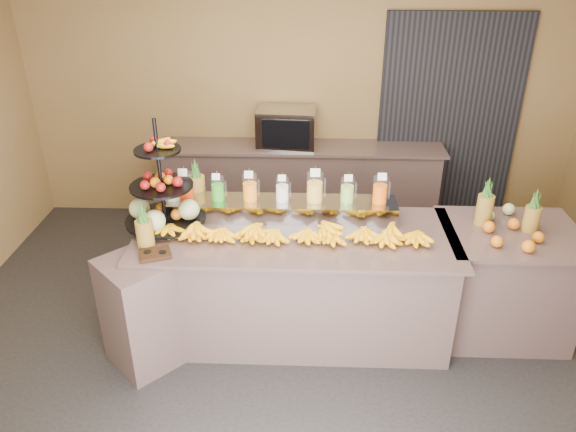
# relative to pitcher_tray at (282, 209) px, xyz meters

# --- Properties ---
(ground) EXTENTS (6.00, 6.00, 0.00)m
(ground) POSITION_rel_pitcher_tray_xyz_m (0.12, -0.58, -1.01)
(ground) COLOR black
(ground) RESTS_ON ground
(room_envelope) EXTENTS (6.04, 5.02, 2.82)m
(room_envelope) POSITION_rel_pitcher_tray_xyz_m (0.31, 0.21, 0.87)
(room_envelope) COLOR olive
(room_envelope) RESTS_ON ground
(buffet_counter) EXTENTS (2.75, 1.25, 0.93)m
(buffet_counter) POSITION_rel_pitcher_tray_xyz_m (0.00, -0.32, -0.54)
(buffet_counter) COLOR #896663
(buffet_counter) RESTS_ON ground
(right_counter) EXTENTS (1.08, 0.88, 0.93)m
(right_counter) POSITION_rel_pitcher_tray_xyz_m (1.82, -0.18, -0.54)
(right_counter) COLOR #896663
(right_counter) RESTS_ON ground
(back_ledge) EXTENTS (3.10, 0.55, 0.93)m
(back_ledge) POSITION_rel_pitcher_tray_xyz_m (0.12, 1.67, -0.54)
(back_ledge) COLOR #896663
(back_ledge) RESTS_ON ground
(pitcher_tray) EXTENTS (1.85, 0.30, 0.15)m
(pitcher_tray) POSITION_rel_pitcher_tray_xyz_m (0.00, 0.00, 0.00)
(pitcher_tray) COLOR gray
(pitcher_tray) RESTS_ON buffet_counter
(juice_pitcher_orange_a) EXTENTS (0.12, 0.13, 0.30)m
(juice_pitcher_orange_a) POSITION_rel_pitcher_tray_xyz_m (-0.78, -0.00, 0.18)
(juice_pitcher_orange_a) COLOR silver
(juice_pitcher_orange_a) RESTS_ON pitcher_tray
(juice_pitcher_green) EXTENTS (0.11, 0.11, 0.26)m
(juice_pitcher_green) POSITION_rel_pitcher_tray_xyz_m (-0.52, -0.00, 0.16)
(juice_pitcher_green) COLOR silver
(juice_pitcher_green) RESTS_ON pitcher_tray
(juice_pitcher_orange_b) EXTENTS (0.12, 0.12, 0.29)m
(juice_pitcher_orange_b) POSITION_rel_pitcher_tray_xyz_m (-0.26, -0.00, 0.17)
(juice_pitcher_orange_b) COLOR silver
(juice_pitcher_orange_b) RESTS_ON pitcher_tray
(juice_pitcher_milk) EXTENTS (0.11, 0.11, 0.26)m
(juice_pitcher_milk) POSITION_rel_pitcher_tray_xyz_m (-0.00, -0.00, 0.16)
(juice_pitcher_milk) COLOR silver
(juice_pitcher_milk) RESTS_ON pitcher_tray
(juice_pitcher_lemon) EXTENTS (0.13, 0.14, 0.32)m
(juice_pitcher_lemon) POSITION_rel_pitcher_tray_xyz_m (0.26, -0.00, 0.18)
(juice_pitcher_lemon) COLOR silver
(juice_pitcher_lemon) RESTS_ON pitcher_tray
(juice_pitcher_lime) EXTENTS (0.11, 0.11, 0.27)m
(juice_pitcher_lime) POSITION_rel_pitcher_tray_xyz_m (0.52, -0.00, 0.17)
(juice_pitcher_lime) COLOR silver
(juice_pitcher_lime) RESTS_ON pitcher_tray
(juice_pitcher_orange_c) EXTENTS (0.12, 0.12, 0.29)m
(juice_pitcher_orange_c) POSITION_rel_pitcher_tray_xyz_m (0.78, -0.00, 0.17)
(juice_pitcher_orange_c) COLOR silver
(juice_pitcher_orange_c) RESTS_ON pitcher_tray
(banana_heap) EXTENTS (2.16, 0.20, 0.18)m
(banana_heap) POSITION_rel_pitcher_tray_xyz_m (0.09, -0.34, -0.00)
(banana_heap) COLOR yellow
(banana_heap) RESTS_ON buffet_counter
(fruit_stand) EXTENTS (0.67, 0.67, 0.88)m
(fruit_stand) POSITION_rel_pitcher_tray_xyz_m (-0.88, -0.17, 0.15)
(fruit_stand) COLOR black
(fruit_stand) RESTS_ON buffet_counter
(condiment_caddy) EXTENTS (0.26, 0.23, 0.03)m
(condiment_caddy) POSITION_rel_pitcher_tray_xyz_m (-0.89, -0.65, -0.06)
(condiment_caddy) COLOR black
(condiment_caddy) RESTS_ON buffet_counter
(pineapple_left_a) EXTENTS (0.13, 0.13, 0.38)m
(pineapple_left_a) POSITION_rel_pitcher_tray_xyz_m (-0.99, -0.52, 0.06)
(pineapple_left_a) COLOR brown
(pineapple_left_a) RESTS_ON buffet_counter
(pineapple_left_b) EXTENTS (0.14, 0.14, 0.43)m
(pineapple_left_b) POSITION_rel_pitcher_tray_xyz_m (-0.73, 0.19, 0.09)
(pineapple_left_b) COLOR brown
(pineapple_left_b) RESTS_ON buffet_counter
(right_fruit_pile) EXTENTS (0.47, 0.45, 0.25)m
(right_fruit_pile) POSITION_rel_pitcher_tray_xyz_m (1.76, -0.21, 0.00)
(right_fruit_pile) COLOR brown
(right_fruit_pile) RESTS_ON right_counter
(oven_warmer) EXTENTS (0.64, 0.47, 0.41)m
(oven_warmer) POSITION_rel_pitcher_tray_xyz_m (-0.03, 1.67, 0.13)
(oven_warmer) COLOR gray
(oven_warmer) RESTS_ON back_ledge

